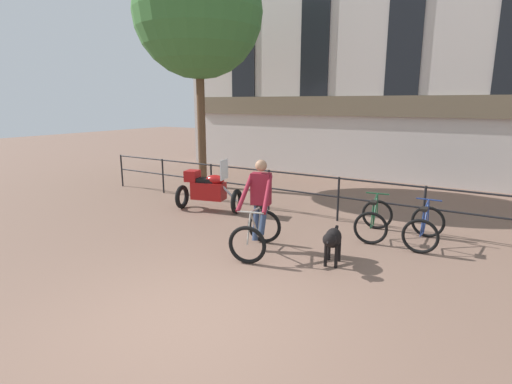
# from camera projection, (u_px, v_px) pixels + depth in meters

# --- Properties ---
(ground_plane) EXTENTS (60.00, 60.00, 0.00)m
(ground_plane) POSITION_uv_depth(u_px,v_px,m) (191.00, 321.00, 5.11)
(ground_plane) COLOR #7A5B4C
(canal_railing) EXTENTS (15.05, 0.05, 1.05)m
(canal_railing) POSITION_uv_depth(u_px,v_px,m) (339.00, 192.00, 9.26)
(canal_railing) COLOR black
(canal_railing) RESTS_ON ground_plane
(building_facade) EXTENTS (18.00, 0.72, 8.36)m
(building_facade) POSITION_uv_depth(u_px,v_px,m) (405.00, 58.00, 13.29)
(building_facade) COLOR beige
(building_facade) RESTS_ON ground_plane
(cyclist_with_bike) EXTENTS (0.97, 1.31, 1.70)m
(cyclist_with_bike) POSITION_uv_depth(u_px,v_px,m) (258.00, 211.00, 7.40)
(cyclist_with_bike) COLOR black
(cyclist_with_bike) RESTS_ON ground_plane
(dog) EXTENTS (0.36, 0.91, 0.67)m
(dog) POSITION_uv_depth(u_px,v_px,m) (332.00, 239.00, 6.74)
(dog) COLOR black
(dog) RESTS_ON ground_plane
(parked_motorcycle) EXTENTS (1.76, 0.99, 1.35)m
(parked_motorcycle) POSITION_uv_depth(u_px,v_px,m) (208.00, 189.00, 10.17)
(parked_motorcycle) COLOR black
(parked_motorcycle) RESTS_ON ground_plane
(parked_bicycle_near_lamp) EXTENTS (0.82, 1.20, 0.86)m
(parked_bicycle_near_lamp) POSITION_uv_depth(u_px,v_px,m) (374.00, 220.00, 8.26)
(parked_bicycle_near_lamp) COLOR black
(parked_bicycle_near_lamp) RESTS_ON ground_plane
(parked_bicycle_mid_left) EXTENTS (0.70, 1.13, 0.86)m
(parked_bicycle_mid_left) POSITION_uv_depth(u_px,v_px,m) (424.00, 227.00, 7.75)
(parked_bicycle_mid_left) COLOR black
(parked_bicycle_mid_left) RESTS_ON ground_plane
(tree_canalside_left) EXTENTS (3.94, 3.94, 7.37)m
(tree_canalside_left) POSITION_uv_depth(u_px,v_px,m) (198.00, 13.00, 12.10)
(tree_canalside_left) COLOR brown
(tree_canalside_left) RESTS_ON ground_plane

